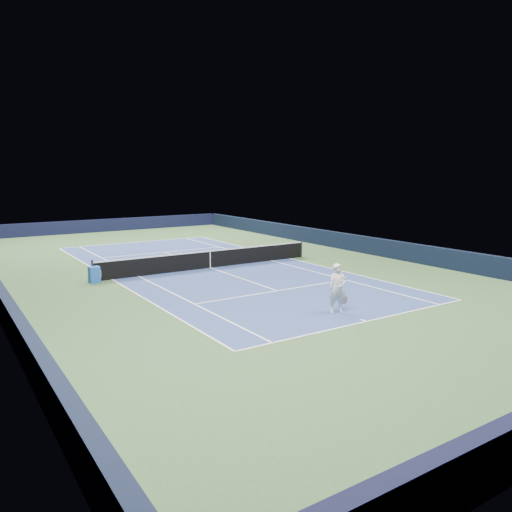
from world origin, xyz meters
TOP-DOWN VIEW (x-y plane):
  - ground at (0.00, 0.00)m, footprint 40.00×40.00m
  - wall_far at (0.00, 19.82)m, footprint 22.00×0.35m
  - wall_right at (10.82, 0.00)m, footprint 0.35×40.00m
  - court_surface at (0.00, 0.00)m, footprint 10.97×23.77m
  - baseline_far at (0.00, 11.88)m, footprint 10.97×0.08m
  - baseline_near at (0.00, -11.88)m, footprint 10.97×0.08m
  - sideline_doubles_right at (5.49, 0.00)m, footprint 0.08×23.77m
  - sideline_doubles_left at (-5.49, 0.00)m, footprint 0.08×23.77m
  - sideline_singles_right at (4.12, 0.00)m, footprint 0.08×23.77m
  - sideline_singles_left at (-4.12, 0.00)m, footprint 0.08×23.77m
  - service_line_far at (0.00, 6.40)m, footprint 8.23×0.08m
  - service_line_near at (0.00, -6.40)m, footprint 8.23×0.08m
  - center_service_line at (0.00, 0.00)m, footprint 0.08×12.80m
  - center_mark_far at (0.00, 11.73)m, footprint 0.08×0.30m
  - center_mark_near at (0.00, -11.73)m, footprint 0.08×0.30m
  - tennis_net at (0.00, 0.00)m, footprint 12.90×0.10m
  - sponsor_cube at (-6.40, -0.24)m, footprint 0.57×0.46m
  - tennis_player at (-0.11, -10.44)m, footprint 0.89×1.37m

SIDE VIEW (x-z plane):
  - ground at x=0.00m, z-range 0.00..0.00m
  - court_surface at x=0.00m, z-range 0.00..0.01m
  - baseline_far at x=0.00m, z-range 0.01..0.01m
  - baseline_near at x=0.00m, z-range 0.01..0.01m
  - sideline_doubles_right at x=5.49m, z-range 0.01..0.01m
  - sideline_doubles_left at x=-5.49m, z-range 0.01..0.01m
  - sideline_singles_right at x=4.12m, z-range 0.01..0.01m
  - sideline_singles_left at x=-4.12m, z-range 0.01..0.01m
  - service_line_far at x=0.00m, z-range 0.01..0.01m
  - service_line_near at x=0.00m, z-range 0.01..0.01m
  - center_service_line at x=0.00m, z-range 0.01..0.01m
  - center_mark_far at x=0.00m, z-range 0.01..0.01m
  - center_mark_near at x=0.00m, z-range 0.01..0.01m
  - sponsor_cube at x=-6.40m, z-range 0.00..0.79m
  - tennis_net at x=0.00m, z-range -0.03..1.04m
  - wall_far at x=0.00m, z-range 0.00..1.10m
  - wall_right at x=10.82m, z-range 0.00..1.10m
  - tennis_player at x=-0.11m, z-range 0.00..1.88m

